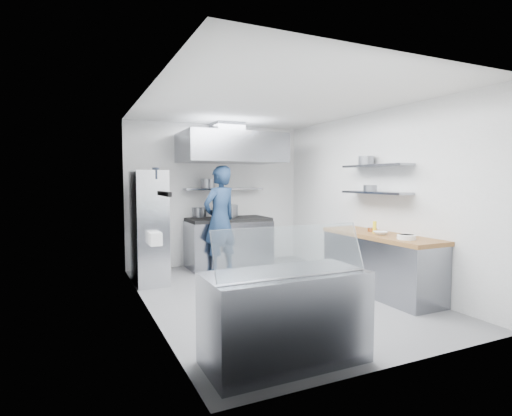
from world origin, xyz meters
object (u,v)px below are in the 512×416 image
gas_range (228,244)px  display_case (285,317)px  chef (220,220)px  wire_rack (149,227)px

gas_range → display_case: gas_range is taller
gas_range → display_case: size_ratio=1.07×
chef → display_case: chef is taller
chef → gas_range: bearing=-148.5°
wire_rack → gas_range: bearing=20.4°
display_case → chef: bearing=79.5°
gas_range → wire_rack: bearing=-159.6°
wire_rack → chef: bearing=6.6°
chef → wire_rack: bearing=-15.3°
gas_range → chef: size_ratio=0.82×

